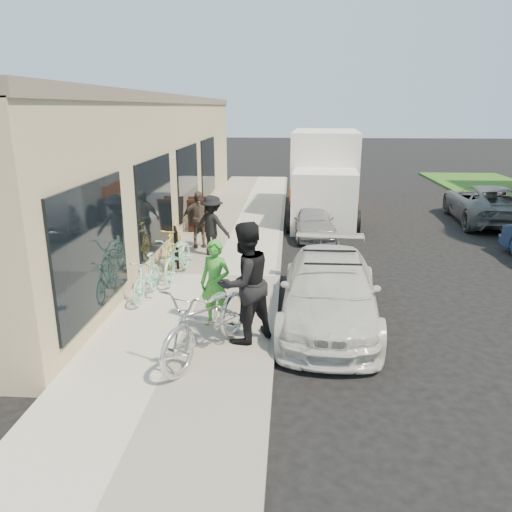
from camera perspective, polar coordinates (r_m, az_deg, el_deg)
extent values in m
plane|color=black|center=(8.74, 4.88, -9.68)|extent=(120.00, 120.00, 0.00)
cube|color=beige|center=(11.63, -5.20, -2.47)|extent=(3.00, 34.00, 0.15)
cube|color=gray|center=(11.49, 2.46, -2.70)|extent=(0.12, 34.00, 0.13)
cube|color=#CBB88C|center=(16.73, -13.85, 9.76)|extent=(3.50, 20.00, 4.00)
cube|color=#766A59|center=(16.63, -14.37, 16.95)|extent=(3.60, 20.00, 0.25)
cube|color=black|center=(8.80, -18.13, 0.86)|extent=(0.06, 3.00, 2.20)
cube|color=black|center=(12.50, -11.42, 5.86)|extent=(0.06, 3.00, 2.20)
cube|color=black|center=(16.34, -7.76, 8.51)|extent=(0.06, 3.00, 2.20)
cube|color=black|center=(20.24, -5.48, 10.13)|extent=(0.06, 3.00, 2.20)
cylinder|color=black|center=(11.96, -8.99, 0.57)|extent=(0.06, 0.06, 0.90)
cylinder|color=black|center=(12.54, -9.19, 1.31)|extent=(0.06, 0.06, 0.90)
cylinder|color=black|center=(12.14, -9.19, 2.99)|extent=(0.23, 0.59, 0.06)
cube|color=#32190E|center=(15.38, -6.65, 4.57)|extent=(0.67, 0.34, 1.05)
cube|color=#32190E|center=(15.75, -6.58, 4.86)|extent=(0.67, 0.34, 1.05)
cube|color=black|center=(15.33, -6.67, 4.73)|extent=(0.53, 0.24, 0.75)
imported|color=silver|center=(9.33, 8.40, -3.89)|extent=(2.04, 4.42, 1.25)
cylinder|color=black|center=(8.68, 8.79, -0.98)|extent=(0.99, 0.04, 0.04)
cylinder|color=black|center=(9.47, 8.40, 0.55)|extent=(0.99, 0.04, 0.04)
imported|color=#9E9EA3|center=(15.56, 6.45, 4.05)|extent=(1.45, 3.06, 1.01)
cube|color=white|center=(16.34, 7.76, 6.25)|extent=(2.14, 2.14, 1.93)
cube|color=black|center=(16.27, 7.82, 7.65)|extent=(1.88, 0.17, 0.91)
cube|color=white|center=(19.26, 7.82, 9.64)|extent=(2.58, 4.39, 2.94)
cube|color=#F1540E|center=(19.35, 7.75, 7.71)|extent=(2.60, 4.41, 0.56)
cylinder|color=black|center=(15.98, 4.04, 4.08)|extent=(0.30, 0.82, 0.81)
cylinder|color=black|center=(15.99, 11.33, 3.81)|extent=(0.30, 0.82, 0.81)
cylinder|color=black|center=(17.07, 4.27, 4.89)|extent=(0.30, 0.82, 0.81)
cylinder|color=black|center=(17.08, 11.10, 4.63)|extent=(0.30, 0.82, 0.81)
cylinder|color=black|center=(20.85, 4.88, 7.02)|extent=(0.30, 0.82, 0.81)
cylinder|color=black|center=(20.86, 10.49, 6.81)|extent=(0.30, 0.82, 0.81)
imported|color=#55575A|center=(19.13, 24.83, 5.44)|extent=(2.52, 4.87, 1.31)
imported|color=silver|center=(7.72, -5.46, -7.18)|extent=(1.67, 2.45, 1.22)
imported|color=green|center=(8.70, -4.68, -3.18)|extent=(0.66, 0.55, 1.56)
imported|color=black|center=(8.05, -1.31, -3.06)|extent=(1.23, 1.22, 2.01)
imported|color=#99E5D4|center=(10.25, -12.38, -2.41)|extent=(0.53, 1.49, 0.88)
imported|color=#99E5D4|center=(11.34, -8.90, -0.04)|extent=(0.78, 1.94, 1.00)
imported|color=yellow|center=(12.44, -9.39, 1.33)|extent=(0.48, 1.61, 0.96)
imported|color=black|center=(12.94, -5.02, 3.48)|extent=(1.17, 0.98, 1.57)
imported|color=brown|center=(13.79, -6.61, 4.21)|extent=(0.98, 0.61, 1.55)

